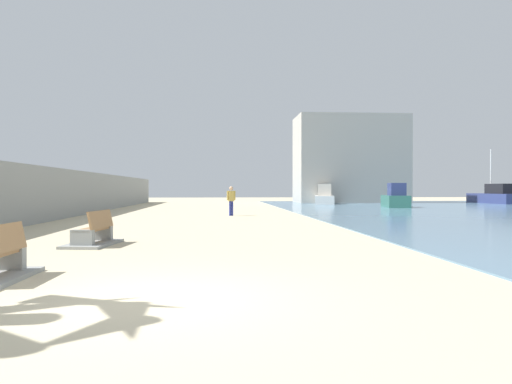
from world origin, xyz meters
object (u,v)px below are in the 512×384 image
at_px(boat_distant, 396,198).
at_px(boat_mid_bay, 494,196).
at_px(bench_far, 94,237).
at_px(person_walking, 231,199).
at_px(boat_far_right, 324,197).

bearing_deg(boat_distant, boat_mid_bay, 33.48).
relative_size(bench_far, boat_distant, 0.46).
distance_m(person_walking, boat_distant, 17.73).
xyz_separation_m(person_walking, boat_mid_bay, (28.12, 20.25, -0.21)).
bearing_deg(person_walking, boat_mid_bay, 35.76).
distance_m(bench_far, person_walking, 15.02).
bearing_deg(boat_far_right, boat_distant, -68.49).
height_order(bench_far, boat_distant, boat_distant).
relative_size(boat_distant, boat_far_right, 0.66).
height_order(bench_far, person_walking, person_walking).
height_order(boat_distant, boat_far_right, boat_far_right).
distance_m(boat_distant, boat_far_right, 10.52).
height_order(boat_distant, boat_mid_bay, boat_mid_bay).
relative_size(person_walking, boat_mid_bay, 0.22).
distance_m(boat_distant, boat_mid_bay, 16.95).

